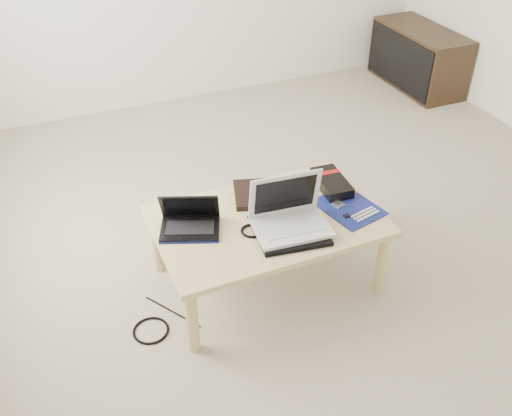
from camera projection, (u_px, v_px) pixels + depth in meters
name	position (u px, v px, depth m)	size (l,w,h in m)	color
ground	(313.00, 224.00, 3.42)	(4.00, 4.00, 0.00)	#AB9E8A
coffee_table	(267.00, 227.00, 2.83)	(1.10, 0.70, 0.40)	#CFBB7D
media_cabinet	(418.00, 58.00, 4.92)	(0.41, 0.90, 0.50)	#332314
book	(264.00, 194.00, 2.95)	(0.36, 0.33, 0.03)	black
netbook	(190.00, 222.00, 2.71)	(0.33, 0.29, 0.19)	black
tablet	(277.00, 215.00, 2.82)	(0.29, 0.25, 0.01)	black
remote	(309.00, 201.00, 2.91)	(0.11, 0.20, 0.02)	#B7B7BC
neoprene_sleeve	(292.00, 234.00, 2.68)	(0.33, 0.24, 0.02)	black
white_laptop	(289.00, 216.00, 2.70)	(0.37, 0.28, 0.26)	silver
motherboard	(349.00, 207.00, 2.87)	(0.31, 0.36, 0.01)	#0C1751
gpu_box	(331.00, 183.00, 3.00)	(0.16, 0.28, 0.06)	black
cable_coil	(252.00, 231.00, 2.71)	(0.11, 0.11, 0.01)	black
floor_cable_coil	(151.00, 331.00, 2.73)	(0.17, 0.17, 0.01)	black
floor_cable_trail	(173.00, 312.00, 2.84)	(0.01, 0.01, 0.35)	black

